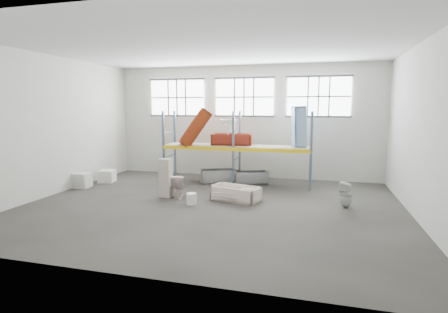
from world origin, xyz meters
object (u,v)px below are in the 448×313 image
(rust_tub_flat, at_px, (232,139))
(bucket, at_px, (191,199))
(bathtub_beige, at_px, (236,193))
(steel_tub_right, at_px, (251,177))
(blue_tub_upright, at_px, (299,127))
(toilet_beige, at_px, (178,186))
(carton_near, at_px, (81,180))
(toilet_white, at_px, (346,195))
(steel_tub_left, at_px, (218,176))
(cistern_tall, at_px, (166,178))

(rust_tub_flat, bearing_deg, bucket, -96.92)
(bucket, bearing_deg, bathtub_beige, 34.26)
(steel_tub_right, xyz_separation_m, blue_tub_upright, (1.89, 0.01, 2.14))
(toilet_beige, xyz_separation_m, rust_tub_flat, (1.24, 2.88, 1.42))
(bathtub_beige, height_order, rust_tub_flat, rust_tub_flat)
(blue_tub_upright, xyz_separation_m, carton_near, (-8.26, -2.50, -2.11))
(rust_tub_flat, relative_size, blue_tub_upright, 1.03)
(toilet_white, bearing_deg, rust_tub_flat, -101.40)
(bathtub_beige, height_order, steel_tub_right, steel_tub_right)
(bucket, bearing_deg, carton_near, 166.84)
(steel_tub_left, xyz_separation_m, carton_near, (-5.00, -2.31, 0.01))
(cistern_tall, relative_size, toilet_white, 1.65)
(blue_tub_upright, bearing_deg, rust_tub_flat, -179.84)
(toilet_white, relative_size, blue_tub_upright, 0.51)
(steel_tub_right, height_order, bucket, steel_tub_right)
(toilet_beige, height_order, rust_tub_flat, rust_tub_flat)
(cistern_tall, bearing_deg, carton_near, -179.83)
(toilet_white, relative_size, bucket, 2.19)
(rust_tub_flat, bearing_deg, steel_tub_left, -161.42)
(cistern_tall, bearing_deg, steel_tub_right, 57.28)
(blue_tub_upright, bearing_deg, steel_tub_right, -179.67)
(cistern_tall, xyz_separation_m, steel_tub_right, (2.50, 2.98, -0.43))
(rust_tub_flat, distance_m, bucket, 4.05)
(blue_tub_upright, relative_size, carton_near, 2.40)
(steel_tub_right, bearing_deg, bathtub_beige, -89.99)
(toilet_white, distance_m, steel_tub_left, 5.56)
(steel_tub_left, height_order, rust_tub_flat, rust_tub_flat)
(cistern_tall, height_order, blue_tub_upright, blue_tub_upright)
(toilet_beige, height_order, steel_tub_right, toilet_beige)
(toilet_white, xyz_separation_m, bucket, (-4.86, -0.95, -0.22))
(toilet_beige, bearing_deg, blue_tub_upright, -158.81)
(rust_tub_flat, height_order, carton_near, rust_tub_flat)
(bathtub_beige, relative_size, toilet_white, 2.00)
(toilet_beige, distance_m, steel_tub_right, 3.55)
(carton_near, bearing_deg, bathtub_beige, -2.85)
(toilet_beige, relative_size, blue_tub_upright, 0.50)
(carton_near, bearing_deg, steel_tub_left, 24.83)
(cistern_tall, bearing_deg, rust_tub_flat, 68.06)
(cistern_tall, bearing_deg, bathtub_beige, 11.22)
(toilet_white, xyz_separation_m, blue_tub_upright, (-1.69, 2.74, 1.98))
(cistern_tall, xyz_separation_m, carton_near, (-3.86, 0.49, -0.39))
(toilet_beige, bearing_deg, steel_tub_left, -119.53)
(cistern_tall, relative_size, blue_tub_upright, 0.85)
(carton_near, bearing_deg, rust_tub_flat, 24.25)
(steel_tub_right, height_order, blue_tub_upright, blue_tub_upright)
(steel_tub_right, xyz_separation_m, bucket, (-1.28, -3.68, -0.07))
(cistern_tall, relative_size, bucket, 3.63)
(steel_tub_left, distance_m, carton_near, 5.51)
(rust_tub_flat, xyz_separation_m, carton_near, (-5.54, -2.49, -1.53))
(toilet_white, distance_m, blue_tub_upright, 3.78)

